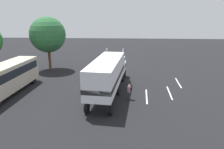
{
  "coord_description": "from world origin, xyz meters",
  "views": [
    {
      "loc": [
        -27.58,
        -1.21,
        8.44
      ],
      "look_at": [
        -2.92,
        0.57,
        1.6
      ],
      "focal_mm": 33.08,
      "sensor_mm": 36.0,
      "label": 1
    }
  ],
  "objects_px": {
    "person_bystander": "(129,91)",
    "parked_bus": "(6,77)",
    "semi_truck": "(109,72)",
    "tree_right": "(48,35)"
  },
  "relations": [
    {
      "from": "person_bystander",
      "to": "parked_bus",
      "type": "distance_m",
      "value": 13.85
    },
    {
      "from": "semi_truck",
      "to": "parked_bus",
      "type": "xyz_separation_m",
      "value": [
        -1.09,
        11.46,
        -0.46
      ]
    },
    {
      "from": "tree_right",
      "to": "parked_bus",
      "type": "bearing_deg",
      "value": 176.56
    },
    {
      "from": "semi_truck",
      "to": "parked_bus",
      "type": "bearing_deg",
      "value": 95.42
    },
    {
      "from": "parked_bus",
      "to": "tree_right",
      "type": "relative_size",
      "value": 1.28
    },
    {
      "from": "semi_truck",
      "to": "parked_bus",
      "type": "relative_size",
      "value": 1.3
    },
    {
      "from": "semi_truck",
      "to": "tree_right",
      "type": "relative_size",
      "value": 1.66
    },
    {
      "from": "person_bystander",
      "to": "tree_right",
      "type": "height_order",
      "value": "tree_right"
    },
    {
      "from": "semi_truck",
      "to": "person_bystander",
      "type": "relative_size",
      "value": 8.79
    },
    {
      "from": "person_bystander",
      "to": "semi_truck",
      "type": "bearing_deg",
      "value": 54.21
    }
  ]
}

